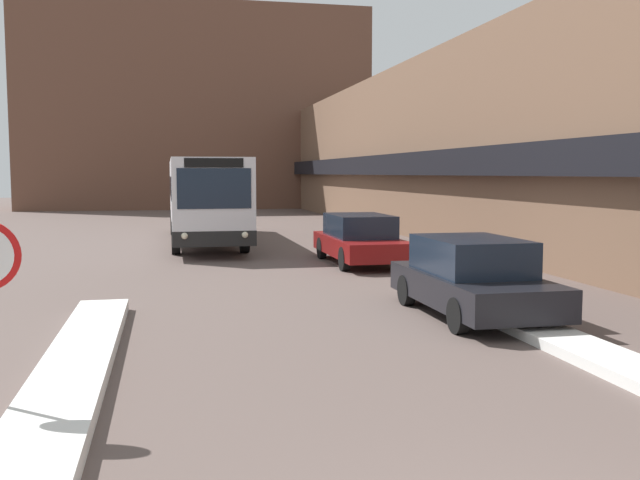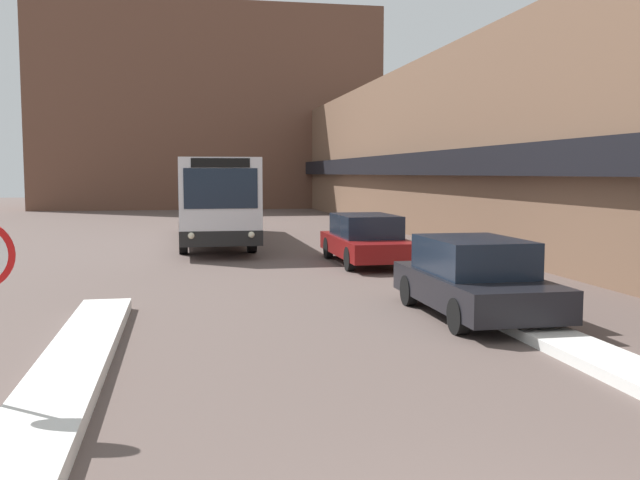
# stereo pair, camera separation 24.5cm
# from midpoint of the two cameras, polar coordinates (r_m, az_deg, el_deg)

# --- Properties ---
(building_row_right) EXTENTS (5.50, 60.00, 7.37)m
(building_row_right) POSITION_cam_midpoint_polar(r_m,az_deg,el_deg) (29.94, 12.09, 7.17)
(building_row_right) COLOR brown
(building_row_right) RESTS_ON ground_plane
(building_backdrop_far) EXTENTS (26.00, 8.00, 15.19)m
(building_backdrop_far) POSITION_cam_midpoint_polar(r_m,az_deg,el_deg) (57.23, -9.95, 10.22)
(building_backdrop_far) COLOR brown
(building_backdrop_far) RESTS_ON ground_plane
(snow_bank_left) EXTENTS (0.90, 14.20, 0.21)m
(snow_bank_left) POSITION_cam_midpoint_polar(r_m,az_deg,el_deg) (7.79, -22.14, -14.29)
(snow_bank_left) COLOR silver
(snow_bank_left) RESTS_ON ground_plane
(city_bus) EXTENTS (2.55, 12.58, 3.17)m
(city_bus) POSITION_cam_midpoint_polar(r_m,az_deg,el_deg) (27.83, -9.51, 3.35)
(city_bus) COLOR silver
(city_bus) RESTS_ON ground_plane
(parked_car_front) EXTENTS (1.89, 4.29, 1.47)m
(parked_car_front) POSITION_cam_midpoint_polar(r_m,az_deg,el_deg) (13.63, 11.58, -2.95)
(parked_car_front) COLOR black
(parked_car_front) RESTS_ON ground_plane
(parked_car_middle) EXTENTS (1.90, 4.73, 1.45)m
(parked_car_middle) POSITION_cam_midpoint_polar(r_m,az_deg,el_deg) (21.14, 2.88, 0.09)
(parked_car_middle) COLOR maroon
(parked_car_middle) RESTS_ON ground_plane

